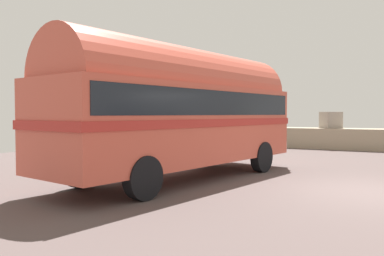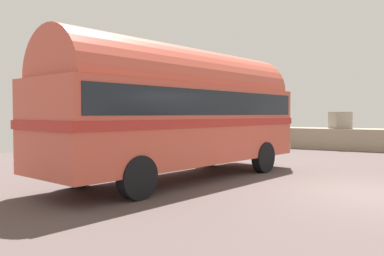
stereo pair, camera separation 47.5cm
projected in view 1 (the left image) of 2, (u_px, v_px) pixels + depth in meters
ground at (374, 193)px, 9.25m from camera, size 32.00×26.00×0.02m
vintage_coach at (182, 107)px, 11.04m from camera, size 3.91×8.87×3.70m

